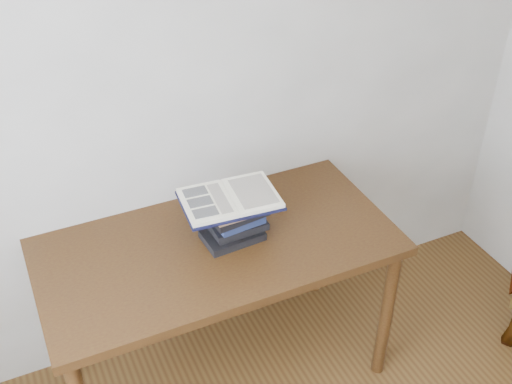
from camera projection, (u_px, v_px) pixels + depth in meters
name	position (u px, v px, depth m)	size (l,w,h in m)	color
room_shell	(453.00, 346.00, 1.14)	(3.54, 3.54, 2.62)	silver
desk	(218.00, 261.00, 2.71)	(1.49, 0.74, 0.80)	#412B10
book_stack	(235.00, 220.00, 2.64)	(0.27, 0.19, 0.18)	black
open_book	(230.00, 199.00, 2.58)	(0.41, 0.30, 0.03)	black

